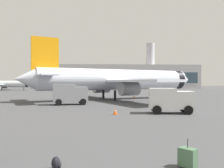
{
  "coord_description": "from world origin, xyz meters",
  "views": [
    {
      "loc": [
        -0.03,
        -3.45,
        3.23
      ],
      "look_at": [
        1.35,
        25.16,
        3.0
      ],
      "focal_mm": 39.12,
      "sensor_mm": 36.0,
      "label": 1
    }
  ],
  "objects_px": {
    "airplane_at_gate": "(117,80)",
    "safety_cone_near": "(150,97)",
    "safety_cone_outer": "(115,111)",
    "cargo_van": "(170,99)",
    "safety_cone_far": "(188,98)",
    "rolling_suitcase": "(188,157)",
    "service_truck": "(70,93)",
    "traveller_backpack": "(56,163)",
    "airplane_taxiing": "(3,84)",
    "safety_cone_mid": "(134,97)"
  },
  "relations": [
    {
      "from": "cargo_van",
      "to": "safety_cone_near",
      "type": "distance_m",
      "value": 21.56
    },
    {
      "from": "service_truck",
      "to": "traveller_backpack",
      "type": "distance_m",
      "value": 26.15
    },
    {
      "from": "safety_cone_near",
      "to": "cargo_van",
      "type": "bearing_deg",
      "value": -95.91
    },
    {
      "from": "safety_cone_mid",
      "to": "safety_cone_outer",
      "type": "height_order",
      "value": "safety_cone_mid"
    },
    {
      "from": "safety_cone_mid",
      "to": "rolling_suitcase",
      "type": "bearing_deg",
      "value": -94.92
    },
    {
      "from": "airplane_at_gate",
      "to": "safety_cone_outer",
      "type": "xyz_separation_m",
      "value": [
        -1.7,
        -21.09,
        -3.36
      ]
    },
    {
      "from": "airplane_taxiing",
      "to": "rolling_suitcase",
      "type": "distance_m",
      "value": 97.79
    },
    {
      "from": "safety_cone_far",
      "to": "cargo_van",
      "type": "bearing_deg",
      "value": -115.09
    },
    {
      "from": "safety_cone_far",
      "to": "traveller_backpack",
      "type": "height_order",
      "value": "safety_cone_far"
    },
    {
      "from": "safety_cone_far",
      "to": "safety_cone_outer",
      "type": "xyz_separation_m",
      "value": [
        -14.17,
        -18.66,
        0.01
      ]
    },
    {
      "from": "rolling_suitcase",
      "to": "safety_cone_near",
      "type": "bearing_deg",
      "value": 80.63
    },
    {
      "from": "service_truck",
      "to": "airplane_at_gate",
      "type": "bearing_deg",
      "value": 53.68
    },
    {
      "from": "airplane_at_gate",
      "to": "traveller_backpack",
      "type": "height_order",
      "value": "airplane_at_gate"
    },
    {
      "from": "safety_cone_outer",
      "to": "service_truck",
      "type": "bearing_deg",
      "value": 118.37
    },
    {
      "from": "safety_cone_far",
      "to": "traveller_backpack",
      "type": "bearing_deg",
      "value": -117.08
    },
    {
      "from": "safety_cone_far",
      "to": "rolling_suitcase",
      "type": "distance_m",
      "value": 36.05
    },
    {
      "from": "airplane_at_gate",
      "to": "safety_cone_far",
      "type": "xyz_separation_m",
      "value": [
        12.47,
        -2.43,
        -3.36
      ]
    },
    {
      "from": "airplane_at_gate",
      "to": "service_truck",
      "type": "relative_size",
      "value": 6.58
    },
    {
      "from": "airplane_taxiing",
      "to": "safety_cone_near",
      "type": "height_order",
      "value": "airplane_taxiing"
    },
    {
      "from": "airplane_at_gate",
      "to": "safety_cone_far",
      "type": "distance_m",
      "value": 13.14
    },
    {
      "from": "safety_cone_far",
      "to": "rolling_suitcase",
      "type": "bearing_deg",
      "value": -110.07
    },
    {
      "from": "airplane_taxiing",
      "to": "service_truck",
      "type": "height_order",
      "value": "airplane_taxiing"
    },
    {
      "from": "airplane_taxiing",
      "to": "traveller_backpack",
      "type": "xyz_separation_m",
      "value": [
        36.54,
        -88.49,
        -2.2
      ]
    },
    {
      "from": "airplane_at_gate",
      "to": "cargo_van",
      "type": "relative_size",
      "value": 7.37
    },
    {
      "from": "safety_cone_mid",
      "to": "safety_cone_outer",
      "type": "bearing_deg",
      "value": -102.36
    },
    {
      "from": "service_truck",
      "to": "safety_cone_near",
      "type": "xyz_separation_m",
      "value": [
        13.79,
        11.2,
        -1.29
      ]
    },
    {
      "from": "rolling_suitcase",
      "to": "airplane_taxiing",
      "type": "bearing_deg",
      "value": 115.09
    },
    {
      "from": "cargo_van",
      "to": "safety_cone_far",
      "type": "distance_m",
      "value": 19.97
    },
    {
      "from": "airplane_taxiing",
      "to": "safety_cone_near",
      "type": "xyz_separation_m",
      "value": [
        47.6,
        -51.31,
        -2.11
      ]
    },
    {
      "from": "airplane_taxiing",
      "to": "traveller_backpack",
      "type": "distance_m",
      "value": 95.76
    },
    {
      "from": "airplane_at_gate",
      "to": "airplane_taxiing",
      "type": "xyz_separation_m",
      "value": [
        -41.36,
        52.25,
        -1.22
      ]
    },
    {
      "from": "safety_cone_near",
      "to": "traveller_backpack",
      "type": "height_order",
      "value": "safety_cone_near"
    },
    {
      "from": "service_truck",
      "to": "rolling_suitcase",
      "type": "bearing_deg",
      "value": -73.63
    },
    {
      "from": "service_truck",
      "to": "airplane_taxiing",
      "type": "bearing_deg",
      "value": 118.41
    },
    {
      "from": "cargo_van",
      "to": "safety_cone_far",
      "type": "bearing_deg",
      "value": 64.91
    },
    {
      "from": "service_truck",
      "to": "rolling_suitcase",
      "type": "distance_m",
      "value": 27.15
    },
    {
      "from": "cargo_van",
      "to": "safety_cone_far",
      "type": "xyz_separation_m",
      "value": [
        8.45,
        18.05,
        -1.16
      ]
    },
    {
      "from": "cargo_van",
      "to": "traveller_backpack",
      "type": "relative_size",
      "value": 9.57
    },
    {
      "from": "safety_cone_mid",
      "to": "service_truck",
      "type": "bearing_deg",
      "value": -131.21
    },
    {
      "from": "service_truck",
      "to": "cargo_van",
      "type": "bearing_deg",
      "value": -41.45
    },
    {
      "from": "cargo_van",
      "to": "traveller_backpack",
      "type": "xyz_separation_m",
      "value": [
        -8.83,
        -15.76,
        -1.22
      ]
    },
    {
      "from": "service_truck",
      "to": "safety_cone_near",
      "type": "relative_size",
      "value": 7.97
    },
    {
      "from": "safety_cone_far",
      "to": "safety_cone_outer",
      "type": "height_order",
      "value": "safety_cone_outer"
    },
    {
      "from": "safety_cone_outer",
      "to": "cargo_van",
      "type": "bearing_deg",
      "value": 6.09
    },
    {
      "from": "rolling_suitcase",
      "to": "traveller_backpack",
      "type": "bearing_deg",
      "value": 179.38
    },
    {
      "from": "safety_cone_far",
      "to": "safety_cone_outer",
      "type": "relative_size",
      "value": 0.97
    },
    {
      "from": "airplane_at_gate",
      "to": "airplane_taxiing",
      "type": "relative_size",
      "value": 1.43
    },
    {
      "from": "airplane_at_gate",
      "to": "traveller_backpack",
      "type": "distance_m",
      "value": 36.72
    },
    {
      "from": "airplane_at_gate",
      "to": "safety_cone_near",
      "type": "xyz_separation_m",
      "value": [
        6.24,
        0.94,
        -3.34
      ]
    },
    {
      "from": "airplane_taxiing",
      "to": "traveller_backpack",
      "type": "bearing_deg",
      "value": -67.56
    }
  ]
}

